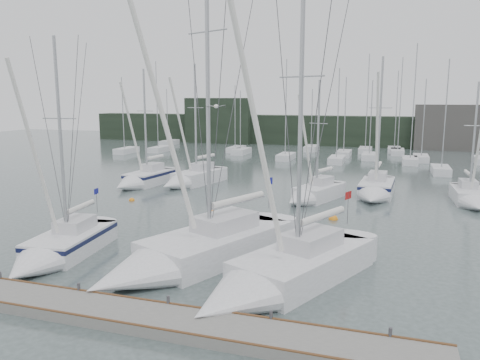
% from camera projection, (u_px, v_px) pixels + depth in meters
% --- Properties ---
extents(ground, '(160.00, 160.00, 0.00)m').
position_uv_depth(ground, '(169.00, 270.00, 22.13)').
color(ground, '#414F4D').
rests_on(ground, ground).
extents(dock, '(24.00, 2.00, 0.40)m').
position_uv_depth(dock, '(108.00, 312.00, 17.41)').
color(dock, slate).
rests_on(dock, ground).
extents(far_treeline, '(90.00, 4.00, 5.00)m').
position_uv_depth(far_treeline, '(333.00, 131.00, 79.76)').
color(far_treeline, black).
rests_on(far_treeline, ground).
extents(far_building_left, '(12.00, 3.00, 8.00)m').
position_uv_depth(far_building_left, '(219.00, 121.00, 83.72)').
color(far_building_left, black).
rests_on(far_building_left, ground).
extents(far_building_right, '(10.00, 3.00, 7.00)m').
position_uv_depth(far_building_right, '(449.00, 128.00, 72.23)').
color(far_building_right, '#464340').
rests_on(far_building_right, ground).
extents(mast_forest, '(57.80, 25.10, 14.45)m').
position_uv_depth(mast_forest, '(344.00, 154.00, 63.66)').
color(mast_forest, silver).
rests_on(mast_forest, ground).
extents(sailboat_near_left, '(3.48, 8.21, 11.92)m').
position_uv_depth(sailboat_near_left, '(55.00, 251.00, 23.34)').
color(sailboat_near_left, silver).
rests_on(sailboat_near_left, ground).
extents(sailboat_near_center, '(7.86, 12.00, 18.89)m').
position_uv_depth(sailboat_near_center, '(180.00, 257.00, 22.11)').
color(sailboat_near_center, silver).
rests_on(sailboat_near_center, ground).
extents(sailboat_near_right, '(7.15, 10.74, 15.15)m').
position_uv_depth(sailboat_near_right, '(274.00, 278.00, 19.59)').
color(sailboat_near_right, silver).
rests_on(sailboat_near_right, ground).
extents(sailboat_mid_a, '(3.32, 7.61, 11.43)m').
position_uv_depth(sailboat_mid_a, '(141.00, 180.00, 43.04)').
color(sailboat_mid_a, silver).
rests_on(sailboat_mid_a, ground).
extents(sailboat_mid_b, '(4.37, 8.25, 11.91)m').
position_uv_depth(sailboat_mid_b, '(189.00, 179.00, 43.39)').
color(sailboat_mid_b, silver).
rests_on(sailboat_mid_b, ground).
extents(sailboat_mid_c, '(4.45, 6.96, 10.10)m').
position_uv_depth(sailboat_mid_c, '(311.00, 195.00, 36.62)').
color(sailboat_mid_c, silver).
rests_on(sailboat_mid_c, ground).
extents(sailboat_mid_d, '(3.00, 7.73, 12.13)m').
position_uv_depth(sailboat_mid_d, '(375.00, 191.00, 38.02)').
color(sailboat_mid_d, silver).
rests_on(sailboat_mid_d, ground).
extents(sailboat_mid_e, '(2.44, 6.54, 9.95)m').
position_uv_depth(sailboat_mid_e, '(471.00, 199.00, 35.42)').
color(sailboat_mid_e, silver).
rests_on(sailboat_mid_e, ground).
extents(buoy_a, '(0.51, 0.51, 0.51)m').
position_uv_depth(buoy_a, '(212.00, 213.00, 33.08)').
color(buoy_a, orange).
rests_on(buoy_a, ground).
extents(buoy_b, '(0.62, 0.62, 0.62)m').
position_uv_depth(buoy_b, '(333.00, 219.00, 31.38)').
color(buoy_b, orange).
rests_on(buoy_b, ground).
extents(buoy_c, '(0.46, 0.46, 0.46)m').
position_uv_depth(buoy_c, '(132.00, 201.00, 37.11)').
color(buoy_c, orange).
rests_on(buoy_c, ground).
extents(seagull, '(0.92, 0.42, 0.18)m').
position_uv_depth(seagull, '(216.00, 106.00, 21.90)').
color(seagull, white).
rests_on(seagull, ground).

